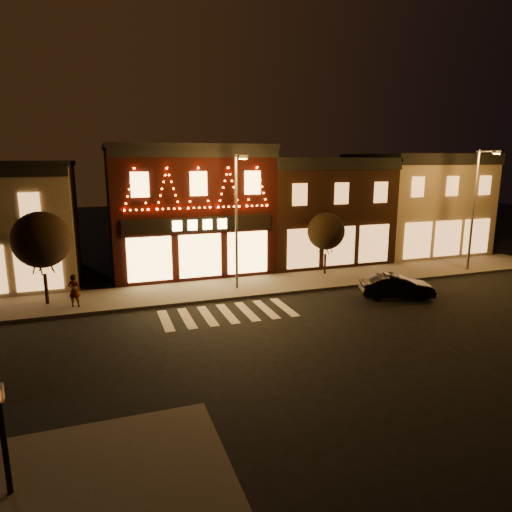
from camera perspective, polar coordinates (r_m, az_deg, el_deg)
ground at (r=18.76m, az=-0.23°, el=-11.10°), size 120.00×120.00×0.00m
sidewalk_far at (r=26.49m, az=-1.79°, el=-3.93°), size 44.00×4.00×0.15m
building_pulp at (r=30.96m, az=-8.76°, el=5.99°), size 10.20×8.34×8.30m
building_right_a at (r=34.05m, az=7.25°, el=5.89°), size 9.20×8.28×7.50m
building_right_b at (r=38.87m, az=19.30°, el=6.30°), size 9.20×8.28×7.80m
streetlamp_mid at (r=25.00m, az=-2.38°, el=5.58°), size 0.48×1.72×7.51m
streetlamp_right at (r=32.67m, az=26.04°, el=6.24°), size 0.54×1.80×7.82m
tree_left at (r=24.93m, az=-25.45°, el=1.85°), size 2.83×2.83×4.73m
tree_right at (r=29.05m, az=8.82°, el=3.11°), size 2.37×2.37×3.96m
dark_sedan at (r=25.71m, az=17.31°, el=-3.68°), size 4.12×2.58×1.28m
pedestrian at (r=24.33m, az=-21.93°, el=-4.05°), size 0.71×0.58×1.68m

